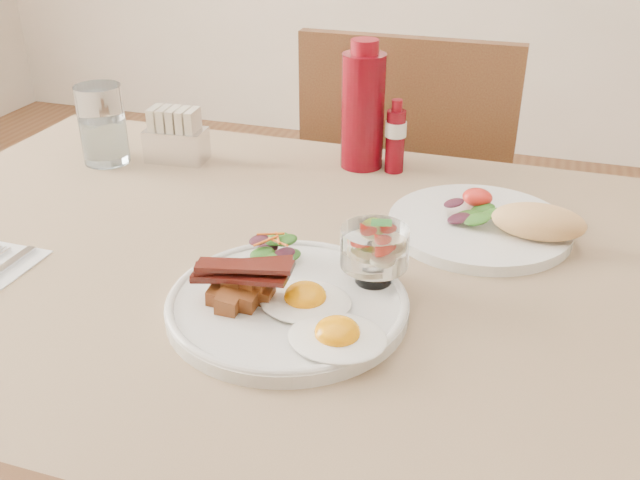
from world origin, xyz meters
TOP-DOWN VIEW (x-y plane):
  - table at (0.00, 0.00)m, footprint 1.33×0.88m
  - chair_far at (0.00, 0.66)m, footprint 0.42×0.42m
  - main_plate at (0.00, -0.10)m, footprint 0.28×0.28m
  - fried_eggs at (0.05, -0.14)m, footprint 0.17×0.16m
  - bacon_potato_pile at (-0.05, -0.13)m, footprint 0.12×0.07m
  - side_salad at (-0.04, -0.03)m, footprint 0.07×0.06m
  - fruit_cup at (0.08, -0.03)m, footprint 0.08×0.08m
  - second_plate at (0.21, 0.16)m, footprint 0.27×0.26m
  - ketchup_bottle at (-0.03, 0.35)m, footprint 0.08×0.08m
  - hot_sauce_bottle at (0.03, 0.34)m, footprint 0.04×0.04m
  - sugar_caddy at (-0.34, 0.28)m, footprint 0.11×0.07m
  - water_glass at (-0.46, 0.23)m, footprint 0.08×0.08m

SIDE VIEW (x-z plane):
  - chair_far at x=0.00m, z-range 0.06..0.99m
  - table at x=0.00m, z-range 0.29..1.04m
  - main_plate at x=0.00m, z-range 0.75..0.77m
  - second_plate at x=0.21m, z-range 0.74..0.80m
  - fried_eggs at x=0.05m, z-range 0.76..0.79m
  - side_salad at x=-0.04m, z-range 0.76..0.80m
  - sugar_caddy at x=-0.34m, z-range 0.75..0.84m
  - bacon_potato_pile at x=-0.05m, z-range 0.77..0.82m
  - water_glass at x=-0.46m, z-range 0.74..0.88m
  - hot_sauce_bottle at x=0.03m, z-range 0.75..0.87m
  - fruit_cup at x=0.08m, z-range 0.77..0.85m
  - ketchup_bottle at x=-0.03m, z-range 0.75..0.96m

